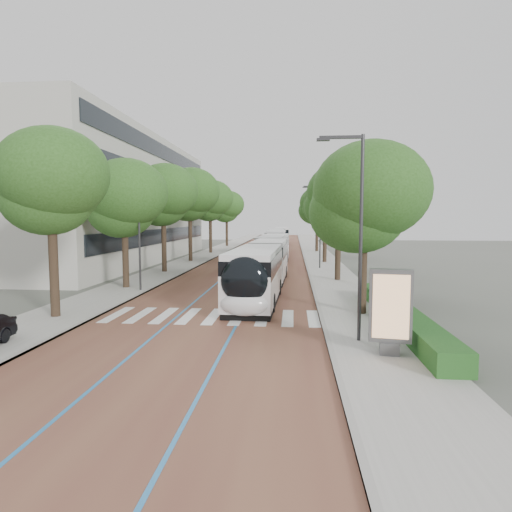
{
  "coord_description": "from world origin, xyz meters",
  "views": [
    {
      "loc": [
        4.18,
        -19.86,
        4.92
      ],
      "look_at": [
        1.69,
        8.83,
        2.4
      ],
      "focal_mm": 30.0,
      "sensor_mm": 36.0,
      "label": 1
    }
  ],
  "objects": [
    {
      "name": "ground",
      "position": [
        0.0,
        0.0,
        0.0
      ],
      "size": [
        160.0,
        160.0,
        0.0
      ],
      "primitive_type": "plane",
      "color": "#51544C",
      "rests_on": "ground"
    },
    {
      "name": "road",
      "position": [
        0.0,
        40.0,
        0.01
      ],
      "size": [
        11.0,
        140.0,
        0.02
      ],
      "primitive_type": "cube",
      "color": "brown",
      "rests_on": "ground"
    },
    {
      "name": "sidewalk_left",
      "position": [
        -7.5,
        40.0,
        0.06
      ],
      "size": [
        4.0,
        140.0,
        0.12
      ],
      "primitive_type": "cube",
      "color": "gray",
      "rests_on": "ground"
    },
    {
      "name": "sidewalk_right",
      "position": [
        7.5,
        40.0,
        0.06
      ],
      "size": [
        4.0,
        140.0,
        0.12
      ],
      "primitive_type": "cube",
      "color": "gray",
      "rests_on": "ground"
    },
    {
      "name": "kerb_left",
      "position": [
        -5.6,
        40.0,
        0.06
      ],
      "size": [
        0.2,
        140.0,
        0.14
      ],
      "primitive_type": "cube",
      "color": "gray",
      "rests_on": "ground"
    },
    {
      "name": "kerb_right",
      "position": [
        5.6,
        40.0,
        0.06
      ],
      "size": [
        0.2,
        140.0,
        0.14
      ],
      "primitive_type": "cube",
      "color": "gray",
      "rests_on": "ground"
    },
    {
      "name": "zebra_crossing",
      "position": [
        0.2,
        1.0,
        0.03
      ],
      "size": [
        10.55,
        3.6,
        0.01
      ],
      "color": "silver",
      "rests_on": "ground"
    },
    {
      "name": "lane_line_left",
      "position": [
        -1.6,
        40.0,
        0.02
      ],
      "size": [
        0.12,
        126.0,
        0.01
      ],
      "primitive_type": "cube",
      "color": "#216AA8",
      "rests_on": "road"
    },
    {
      "name": "lane_line_right",
      "position": [
        1.6,
        40.0,
        0.02
      ],
      "size": [
        0.12,
        126.0,
        0.01
      ],
      "primitive_type": "cube",
      "color": "#216AA8",
      "rests_on": "road"
    },
    {
      "name": "office_building",
      "position": [
        -19.47,
        28.0,
        7.0
      ],
      "size": [
        18.11,
        40.0,
        14.0
      ],
      "color": "#A9A69D",
      "rests_on": "ground"
    },
    {
      "name": "hedge",
      "position": [
        9.1,
        0.0,
        0.52
      ],
      "size": [
        1.2,
        14.0,
        0.8
      ],
      "primitive_type": "cube",
      "color": "#1A4919",
      "rests_on": "sidewalk_right"
    },
    {
      "name": "streetlight_near",
      "position": [
        6.62,
        -3.0,
        4.82
      ],
      "size": [
        1.82,
        0.2,
        8.0
      ],
      "color": "#313133",
      "rests_on": "sidewalk_right"
    },
    {
      "name": "streetlight_far",
      "position": [
        6.62,
        22.0,
        4.82
      ],
      "size": [
        1.82,
        0.2,
        8.0
      ],
      "color": "#313133",
      "rests_on": "sidewalk_right"
    },
    {
      "name": "lamp_post_left",
      "position": [
        -6.1,
        8.0,
        4.12
      ],
      "size": [
        0.14,
        0.14,
        8.0
      ],
      "primitive_type": "cylinder",
      "color": "#313133",
      "rests_on": "sidewalk_left"
    },
    {
      "name": "trees_left",
      "position": [
        -7.5,
        26.65,
        6.82
      ],
      "size": [
        6.28,
        60.43,
        10.05
      ],
      "color": "black",
      "rests_on": "ground"
    },
    {
      "name": "trees_right",
      "position": [
        7.7,
        21.92,
        6.28
      ],
      "size": [
        5.8,
        47.77,
        9.09
      ],
      "color": "black",
      "rests_on": "ground"
    },
    {
      "name": "lead_bus",
      "position": [
        2.16,
        8.46,
        1.63
      ],
      "size": [
        3.09,
        18.47,
        3.2
      ],
      "rotation": [
        0.0,
        0.0,
        -0.03
      ],
      "color": "black",
      "rests_on": "ground"
    },
    {
      "name": "bus_queued_0",
      "position": [
        2.14,
        24.12,
        1.62
      ],
      "size": [
        3.09,
        12.5,
        3.2
      ],
      "rotation": [
        0.0,
        0.0,
        -0.05
      ],
      "color": "silver",
      "rests_on": "ground"
    },
    {
      "name": "bus_queued_1",
      "position": [
        1.79,
        38.02,
        1.62
      ],
      "size": [
        2.71,
        12.43,
        3.2
      ],
      "rotation": [
        0.0,
        0.0,
        0.01
      ],
      "color": "silver",
      "rests_on": "ground"
    },
    {
      "name": "bus_queued_2",
      "position": [
        1.48,
        50.14,
        1.62
      ],
      "size": [
        3.32,
        12.53,
        3.2
      ],
      "rotation": [
        0.0,
        0.0,
        0.07
      ],
      "color": "silver",
      "rests_on": "ground"
    },
    {
      "name": "bus_queued_3",
      "position": [
        1.84,
        63.46,
        1.62
      ],
      "size": [
        3.14,
        12.51,
        3.2
      ],
      "rotation": [
        0.0,
        0.0,
        0.05
      ],
      "color": "silver",
      "rests_on": "ground"
    },
    {
      "name": "ad_panel",
      "position": [
        7.62,
        -4.68,
        1.72
      ],
      "size": [
        1.51,
        0.66,
        3.04
      ],
      "rotation": [
        0.0,
        0.0,
        -0.15
      ],
      "color": "#59595B",
      "rests_on": "sidewalk_right"
    }
  ]
}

